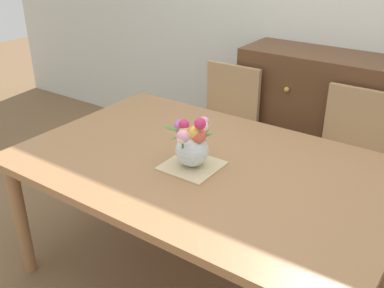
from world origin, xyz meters
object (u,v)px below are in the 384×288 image
(chair_left, at_px, (224,120))
(flower_vase, at_px, (192,143))
(chair_right, at_px, (349,152))
(dining_table, at_px, (204,174))
(dresser, at_px, (336,126))

(chair_left, bearing_deg, flower_vase, 113.00)
(chair_right, distance_m, flower_vase, 1.17)
(flower_vase, bearing_deg, dining_table, 76.21)
(chair_left, bearing_deg, chair_right, -180.00)
(chair_right, relative_size, flower_vase, 3.39)
(chair_left, xyz_separation_m, dresser, (0.69, 0.39, -0.02))
(dining_table, bearing_deg, dresser, 79.83)
(chair_left, height_order, flower_vase, flower_vase)
(chair_left, bearing_deg, dresser, -150.43)
(dresser, relative_size, flower_vase, 5.29)
(dining_table, xyz_separation_m, chair_left, (-0.45, 0.94, -0.14))
(chair_left, distance_m, chair_right, 0.90)
(chair_right, bearing_deg, dining_table, 64.40)
(flower_vase, bearing_deg, dresser, 79.63)
(chair_right, bearing_deg, dresser, -61.58)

